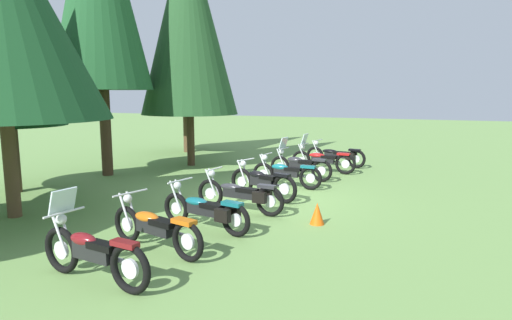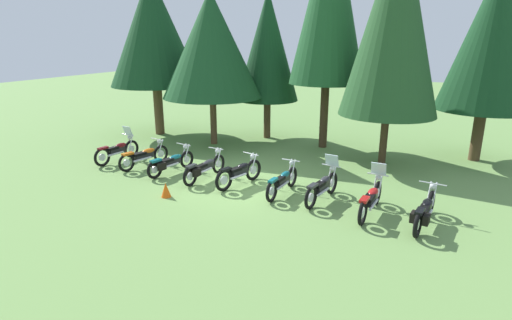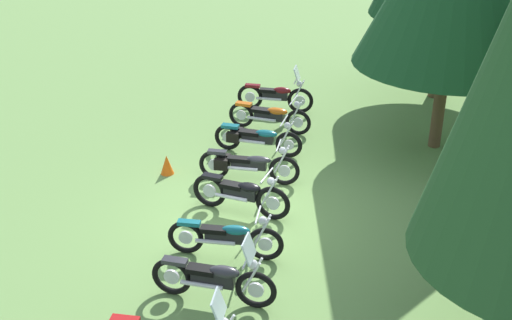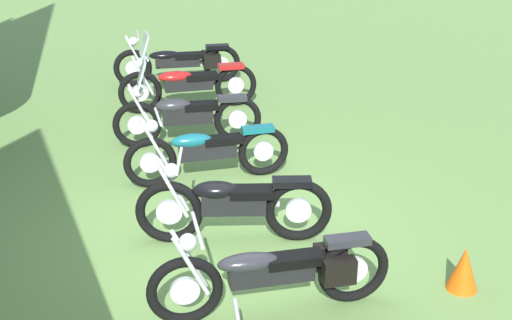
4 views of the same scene
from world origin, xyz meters
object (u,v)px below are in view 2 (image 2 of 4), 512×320
object	(u,v)px
motorcycle_2	(170,162)
motorcycle_7	(371,198)
pine_tree_1	(211,45)
traffic_cone	(166,190)
motorcycle_0	(118,150)
pine_tree_2	(268,46)
motorcycle_8	(425,211)
motorcycle_4	(239,172)
motorcycle_5	(283,181)
pine_tree_5	(494,34)
motorcycle_1	(145,156)
motorcycle_3	(204,168)
pine_tree_0	(153,30)
motorcycle_6	(323,186)
pine_tree_4	(395,18)

from	to	relation	value
motorcycle_2	motorcycle_7	size ratio (longest dim) A/B	0.95
pine_tree_1	traffic_cone	world-z (taller)	pine_tree_1
pine_tree_1	motorcycle_0	bearing A→B (deg)	-115.80
motorcycle_2	pine_tree_2	bearing A→B (deg)	2.97
motorcycle_7	traffic_cone	bearing A→B (deg)	107.31
motorcycle_8	pine_tree_2	bearing A→B (deg)	54.15
motorcycle_4	motorcycle_7	size ratio (longest dim) A/B	0.90
motorcycle_5	pine_tree_5	world-z (taller)	pine_tree_5
motorcycle_1	motorcycle_3	xyz separation A→B (m)	(2.97, -0.34, -0.01)
pine_tree_1	pine_tree_0	bearing A→B (deg)	170.44
motorcycle_7	motorcycle_1	bearing A→B (deg)	88.81
motorcycle_2	motorcycle_7	world-z (taller)	motorcycle_7
pine_tree_5	motorcycle_3	bearing A→B (deg)	-142.28
motorcycle_5	pine_tree_5	xyz separation A→B (m)	(5.88, 7.01, 4.61)
motorcycle_5	motorcycle_1	bearing A→B (deg)	89.69
motorcycle_7	motorcycle_8	bearing A→B (deg)	-93.82
traffic_cone	pine_tree_1	bearing A→B (deg)	107.78
motorcycle_1	motorcycle_8	world-z (taller)	motorcycle_8
motorcycle_6	motorcycle_0	bearing A→B (deg)	95.56
motorcycle_1	pine_tree_4	distance (m)	10.84
pine_tree_4	traffic_cone	bearing A→B (deg)	-130.91
motorcycle_1	traffic_cone	distance (m)	3.57
motorcycle_5	motorcycle_6	size ratio (longest dim) A/B	1.01
motorcycle_3	motorcycle_8	bearing A→B (deg)	-89.63
motorcycle_3	motorcycle_5	size ratio (longest dim) A/B	1.05
pine_tree_0	pine_tree_5	distance (m)	15.10
motorcycle_5	motorcycle_6	xyz separation A→B (m)	(1.35, -0.02, 0.04)
motorcycle_0	pine_tree_5	xyz separation A→B (m)	(13.37, 6.48, 4.57)
motorcycle_4	motorcycle_7	world-z (taller)	motorcycle_7
pine_tree_4	traffic_cone	size ratio (longest dim) A/B	19.21
motorcycle_0	motorcycle_7	world-z (taller)	motorcycle_0
pine_tree_1	pine_tree_2	size ratio (longest dim) A/B	0.98
motorcycle_0	pine_tree_1	xyz separation A→B (m)	(2.06, 4.26, 4.14)
motorcycle_8	motorcycle_2	bearing A→B (deg)	92.89
motorcycle_2	pine_tree_0	bearing A→B (deg)	52.13
motorcycle_3	pine_tree_1	xyz separation A→B (m)	(-2.37, 4.69, 4.17)
motorcycle_0	traffic_cone	world-z (taller)	motorcycle_0
motorcycle_8	motorcycle_3	bearing A→B (deg)	92.50
pine_tree_4	pine_tree_5	size ratio (longest dim) A/B	1.15
motorcycle_7	traffic_cone	xyz separation A→B (m)	(-6.20, -1.44, -0.24)
motorcycle_7	pine_tree_4	size ratio (longest dim) A/B	0.26
motorcycle_7	motorcycle_0	bearing A→B (deg)	89.08
motorcycle_5	traffic_cone	bearing A→B (deg)	123.06
pine_tree_0	pine_tree_4	size ratio (longest dim) A/B	0.87
pine_tree_5	motorcycle_7	bearing A→B (deg)	-111.90
pine_tree_2	pine_tree_4	xyz separation A→B (m)	(6.06, -2.24, 1.09)
motorcycle_6	motorcycle_5	bearing A→B (deg)	98.09
motorcycle_3	motorcycle_4	bearing A→B (deg)	-83.48
motorcycle_0	motorcycle_1	bearing A→B (deg)	-86.46
motorcycle_1	pine_tree_5	xyz separation A→B (m)	(11.91, 6.57, 4.60)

